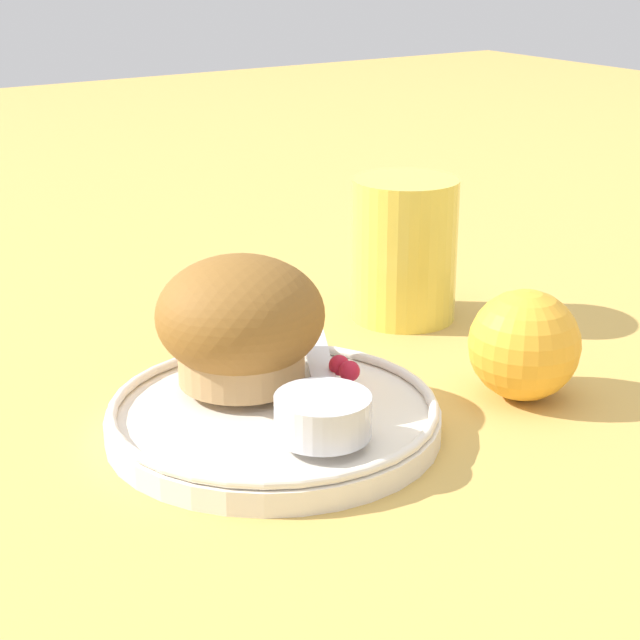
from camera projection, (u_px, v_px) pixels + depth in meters
name	position (u px, v px, depth m)	size (l,w,h in m)	color
ground_plane	(274.00, 432.00, 0.62)	(3.00, 3.00, 0.00)	tan
plate	(274.00, 416.00, 0.62)	(0.19, 0.19, 0.02)	silver
muffin	(240.00, 323.00, 0.63)	(0.10, 0.10, 0.08)	tan
cream_ramekin	(323.00, 413.00, 0.57)	(0.05, 0.05, 0.02)	silver
berry_pair	(345.00, 368.00, 0.65)	(0.03, 0.01, 0.01)	#B7192D
butter_knife	(323.00, 378.00, 0.64)	(0.14, 0.09, 0.00)	silver
orange_fruit	(524.00, 345.00, 0.66)	(0.07, 0.07, 0.07)	#F4A82D
juice_glass	(404.00, 249.00, 0.79)	(0.08, 0.08, 0.11)	#EAD14C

